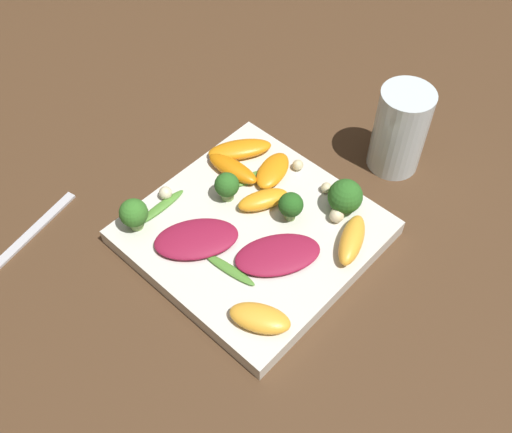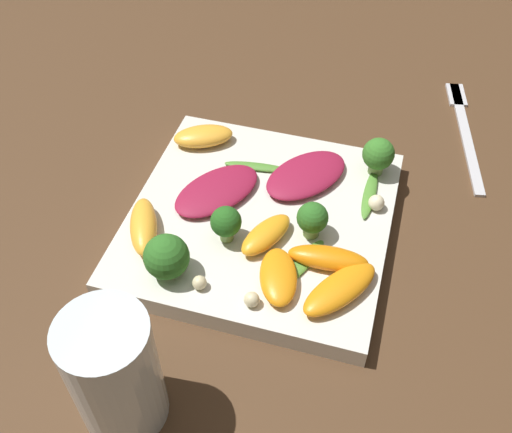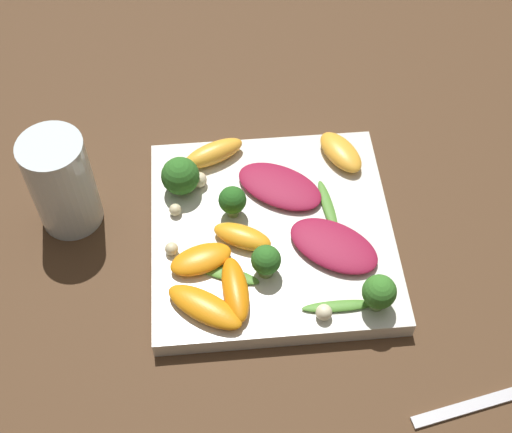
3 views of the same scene
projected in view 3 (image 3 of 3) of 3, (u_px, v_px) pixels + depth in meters
name	position (u px, v px, depth m)	size (l,w,h in m)	color
ground_plane	(272.00, 239.00, 0.75)	(2.40, 2.40, 0.00)	#4C331E
plate	(272.00, 234.00, 0.74)	(0.25, 0.25, 0.02)	silver
drinking_glass	(62.00, 183.00, 0.72)	(0.07, 0.07, 0.11)	silver
radicchio_leaf_0	(334.00, 246.00, 0.71)	(0.11, 0.10, 0.01)	maroon
radicchio_leaf_1	(280.00, 186.00, 0.75)	(0.11, 0.10, 0.01)	maroon
orange_segment_0	(242.00, 237.00, 0.71)	(0.07, 0.05, 0.02)	orange
orange_segment_1	(341.00, 152.00, 0.78)	(0.06, 0.07, 0.02)	#FCAD33
orange_segment_2	(213.00, 153.00, 0.78)	(0.07, 0.05, 0.02)	#FCAD33
orange_segment_3	(201.00, 259.00, 0.70)	(0.07, 0.05, 0.02)	orange
orange_segment_4	(235.00, 289.00, 0.68)	(0.03, 0.07, 0.02)	orange
orange_segment_5	(205.00, 307.00, 0.67)	(0.08, 0.07, 0.02)	orange
broccoli_floret_0	(180.00, 176.00, 0.74)	(0.04, 0.04, 0.04)	#84AD5B
broccoli_floret_1	(232.00, 201.00, 0.72)	(0.03, 0.03, 0.04)	#7A9E51
broccoli_floret_2	(266.00, 261.00, 0.68)	(0.03, 0.03, 0.04)	#7A9E51
broccoli_floret_3	(379.00, 293.00, 0.66)	(0.03, 0.03, 0.04)	#84AD5B
arugula_sprig_0	(226.00, 273.00, 0.70)	(0.07, 0.04, 0.00)	#518E33
arugula_sprig_1	(328.00, 206.00, 0.74)	(0.02, 0.07, 0.00)	#518E33
arugula_sprig_2	(339.00, 306.00, 0.67)	(0.07, 0.01, 0.01)	#518E33
macadamia_nut_0	(175.00, 210.00, 0.74)	(0.01, 0.01, 0.01)	beige
macadamia_nut_1	(172.00, 249.00, 0.71)	(0.01, 0.01, 0.01)	beige
macadamia_nut_2	(199.00, 180.00, 0.76)	(0.02, 0.02, 0.02)	beige
macadamia_nut_3	(324.00, 312.00, 0.66)	(0.02, 0.02, 0.02)	beige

